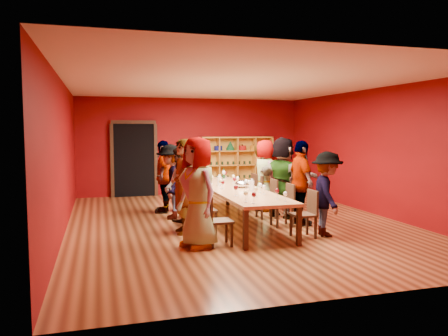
% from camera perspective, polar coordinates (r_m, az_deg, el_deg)
% --- Properties ---
extents(room_shell, '(7.10, 9.10, 3.04)m').
position_cam_1_polar(room_shell, '(9.43, 1.41, 1.86)').
color(room_shell, '#5C2F18').
rests_on(room_shell, ground).
extents(tasting_table, '(1.10, 4.50, 0.75)m').
position_cam_1_polar(tasting_table, '(9.51, 1.40, -2.96)').
color(tasting_table, '#BA7C4D').
rests_on(tasting_table, ground).
extents(doorway, '(1.40, 0.17, 2.30)m').
position_cam_1_polar(doorway, '(13.48, -11.66, 1.10)').
color(doorway, black).
rests_on(doorway, ground).
extents(shelving_unit, '(2.40, 0.40, 1.80)m').
position_cam_1_polar(shelving_unit, '(13.99, 1.55, 0.77)').
color(shelving_unit, gold).
rests_on(shelving_unit, ground).
extents(chair_person_left_0, '(0.42, 0.42, 0.89)m').
position_cam_1_polar(chair_person_left_0, '(7.62, -1.16, -6.51)').
color(chair_person_left_0, black).
rests_on(chair_person_left_0, ground).
extents(person_left_0, '(0.81, 1.05, 1.90)m').
position_cam_1_polar(person_left_0, '(7.47, -3.43, -3.22)').
color(person_left_0, '#525258').
rests_on(person_left_0, ground).
extents(chair_person_left_1, '(0.42, 0.42, 0.89)m').
position_cam_1_polar(chair_person_left_1, '(8.64, -2.99, -5.14)').
color(chair_person_left_1, black).
rests_on(chair_person_left_1, ground).
extents(person_left_1, '(0.50, 0.68, 1.84)m').
position_cam_1_polar(person_left_1, '(8.50, -5.47, -2.42)').
color(person_left_1, silver).
rests_on(person_left_1, ground).
extents(chair_person_left_2, '(0.42, 0.42, 0.89)m').
position_cam_1_polar(chair_person_left_2, '(9.22, -3.84, -4.50)').
color(chair_person_left_2, black).
rests_on(chair_person_left_2, ground).
extents(person_left_2, '(0.57, 0.87, 1.68)m').
position_cam_1_polar(person_left_2, '(9.11, -5.62, -2.44)').
color(person_left_2, '#15183B').
rests_on(person_left_2, ground).
extents(chair_person_left_3, '(0.42, 0.42, 0.89)m').
position_cam_1_polar(chair_person_left_3, '(10.07, -4.91, -3.70)').
color(chair_person_left_3, black).
rests_on(chair_person_left_3, ground).
extents(person_left_3, '(0.58, 1.14, 1.70)m').
position_cam_1_polar(person_left_3, '(9.96, -6.97, -1.77)').
color(person_left_3, '#618FC9').
rests_on(person_left_3, ground).
extents(chair_person_left_4, '(0.42, 0.42, 0.89)m').
position_cam_1_polar(chair_person_left_4, '(10.85, -5.73, -3.08)').
color(chair_person_left_4, black).
rests_on(chair_person_left_4, ground).
extents(person_left_4, '(0.75, 1.13, 1.77)m').
position_cam_1_polar(person_left_4, '(10.74, -7.86, -1.10)').
color(person_left_4, '#CB8896').
rests_on(person_left_4, ground).
extents(chair_person_right_0, '(0.42, 0.42, 0.89)m').
position_cam_1_polar(chair_person_right_0, '(8.37, 10.81, -5.55)').
color(chair_person_right_0, black).
rests_on(chair_person_right_0, ground).
extents(person_right_0, '(0.68, 1.12, 1.61)m').
position_cam_1_polar(person_right_0, '(8.51, 13.30, -3.30)').
color(person_right_0, '#C6858A').
rests_on(person_right_0, ground).
extents(chair_person_right_1, '(0.42, 0.42, 0.89)m').
position_cam_1_polar(chair_person_right_1, '(9.25, 8.03, -4.51)').
color(chair_person_right_1, black).
rests_on(chair_person_right_1, ground).
extents(person_right_1, '(0.53, 1.08, 1.80)m').
position_cam_1_polar(person_right_1, '(9.34, 10.03, -1.95)').
color(person_right_1, '#46464B').
rests_on(person_right_1, ground).
extents(chair_person_right_2, '(0.42, 0.42, 0.89)m').
position_cam_1_polar(chair_person_right_2, '(10.06, 5.97, -3.72)').
color(chair_person_right_2, black).
rests_on(chair_person_right_2, ground).
extents(person_right_2, '(1.14, 1.78, 1.86)m').
position_cam_1_polar(person_right_2, '(10.13, 7.72, -1.21)').
color(person_right_2, '#BF8085').
rests_on(person_right_2, ground).
extents(chair_person_right_3, '(0.42, 0.42, 0.89)m').
position_cam_1_polar(chair_person_right_3, '(10.90, 4.16, -3.03)').
color(chair_person_right_3, black).
rests_on(chair_person_right_3, ground).
extents(person_right_3, '(0.53, 0.90, 1.77)m').
position_cam_1_polar(person_right_3, '(10.94, 5.36, -0.96)').
color(person_right_3, '#BF808D').
rests_on(person_right_3, ground).
extents(chair_person_right_4, '(0.42, 0.42, 0.89)m').
position_cam_1_polar(chair_person_right_4, '(11.28, 3.45, -2.75)').
color(chair_person_right_4, black).
rests_on(chair_person_right_4, ground).
extents(person_right_4, '(0.56, 0.68, 1.64)m').
position_cam_1_polar(person_right_4, '(11.34, 4.83, -1.06)').
color(person_right_4, '#547DAE').
rests_on(person_right_4, ground).
extents(wine_glass_0, '(0.07, 0.07, 0.18)m').
position_cam_1_polar(wine_glass_0, '(10.26, 1.80, -1.37)').
color(wine_glass_0, white).
rests_on(wine_glass_0, tasting_table).
extents(wine_glass_1, '(0.08, 0.08, 0.21)m').
position_cam_1_polar(wine_glass_1, '(8.38, 1.55, -2.63)').
color(wine_glass_1, white).
rests_on(wine_glass_1, tasting_table).
extents(wine_glass_2, '(0.08, 0.08, 0.19)m').
position_cam_1_polar(wine_glass_2, '(8.32, 4.21, -2.79)').
color(wine_glass_2, white).
rests_on(wine_glass_2, tasting_table).
extents(wine_glass_3, '(0.08, 0.08, 0.20)m').
position_cam_1_polar(wine_glass_3, '(10.47, 1.25, -1.17)').
color(wine_glass_3, white).
rests_on(wine_glass_3, tasting_table).
extents(wine_glass_4, '(0.08, 0.08, 0.20)m').
position_cam_1_polar(wine_glass_4, '(8.81, 4.75, -2.31)').
color(wine_glass_4, white).
rests_on(wine_glass_4, tasting_table).
extents(wine_glass_5, '(0.08, 0.08, 0.21)m').
position_cam_1_polar(wine_glass_5, '(9.45, -0.46, -1.78)').
color(wine_glass_5, white).
rests_on(wine_glass_5, tasting_table).
extents(wine_glass_6, '(0.08, 0.08, 0.19)m').
position_cam_1_polar(wine_glass_6, '(9.58, 2.91, -1.78)').
color(wine_glass_6, white).
rests_on(wine_glass_6, tasting_table).
extents(wine_glass_7, '(0.08, 0.08, 0.21)m').
position_cam_1_polar(wine_glass_7, '(9.83, 1.39, -1.52)').
color(wine_glass_7, white).
rests_on(wine_glass_7, tasting_table).
extents(wine_glass_8, '(0.09, 0.09, 0.22)m').
position_cam_1_polar(wine_glass_8, '(11.25, -0.03, -0.65)').
color(wine_glass_8, white).
rests_on(wine_glass_8, tasting_table).
extents(wine_glass_9, '(0.08, 0.08, 0.20)m').
position_cam_1_polar(wine_glass_9, '(8.04, 6.95, -3.04)').
color(wine_glass_9, white).
rests_on(wine_glass_9, tasting_table).
extents(wine_glass_10, '(0.07, 0.07, 0.18)m').
position_cam_1_polar(wine_glass_10, '(11.09, -2.66, -0.87)').
color(wine_glass_10, white).
rests_on(wine_glass_10, tasting_table).
extents(wine_glass_11, '(0.07, 0.07, 0.18)m').
position_cam_1_polar(wine_glass_11, '(9.48, 3.29, -1.88)').
color(wine_glass_11, white).
rests_on(wine_glass_11, tasting_table).
extents(wine_glass_12, '(0.08, 0.08, 0.19)m').
position_cam_1_polar(wine_glass_12, '(8.62, 5.25, -2.55)').
color(wine_glass_12, white).
rests_on(wine_glass_12, tasting_table).
extents(wine_glass_13, '(0.08, 0.08, 0.19)m').
position_cam_1_polar(wine_glass_13, '(10.35, -2.10, -1.25)').
color(wine_glass_13, white).
rests_on(wine_glass_13, tasting_table).
extents(wine_glass_14, '(0.07, 0.07, 0.18)m').
position_cam_1_polar(wine_glass_14, '(7.80, 8.01, -3.41)').
color(wine_glass_14, white).
rests_on(wine_glass_14, tasting_table).
extents(wine_glass_15, '(0.08, 0.08, 0.20)m').
position_cam_1_polar(wine_glass_15, '(10.24, -1.62, -1.27)').
color(wine_glass_15, white).
rests_on(wine_glass_15, tasting_table).
extents(wine_glass_16, '(0.08, 0.08, 0.20)m').
position_cam_1_polar(wine_glass_16, '(11.29, 0.19, -0.69)').
color(wine_glass_16, white).
rests_on(wine_glass_16, tasting_table).
extents(wine_glass_17, '(0.08, 0.08, 0.21)m').
position_cam_1_polar(wine_glass_17, '(7.67, 2.87, -3.37)').
color(wine_glass_17, white).
rests_on(wine_glass_17, tasting_table).
extents(wine_glass_18, '(0.08, 0.08, 0.20)m').
position_cam_1_polar(wine_glass_18, '(7.54, 3.92, -3.56)').
color(wine_glass_18, white).
rests_on(wine_glass_18, tasting_table).
extents(wine_glass_19, '(0.07, 0.07, 0.19)m').
position_cam_1_polar(wine_glass_19, '(11.14, -2.75, -0.84)').
color(wine_glass_19, white).
rests_on(wine_glass_19, tasting_table).
extents(wine_glass_20, '(0.07, 0.07, 0.18)m').
position_cam_1_polar(wine_glass_20, '(9.40, -0.13, -1.96)').
color(wine_glass_20, white).
rests_on(wine_glass_20, tasting_table).
extents(spittoon_bowl, '(0.31, 0.31, 0.17)m').
position_cam_1_polar(spittoon_bowl, '(9.63, 2.36, -2.12)').
color(spittoon_bowl, '#B9BBC0').
rests_on(spittoon_bowl, tasting_table).
extents(carafe_a, '(0.12, 0.12, 0.26)m').
position_cam_1_polar(carafe_a, '(9.89, -0.61, -1.68)').
color(carafe_a, white).
rests_on(carafe_a, tasting_table).
extents(carafe_b, '(0.13, 0.13, 0.26)m').
position_cam_1_polar(carafe_b, '(9.04, 3.66, -2.32)').
color(carafe_b, white).
rests_on(carafe_b, tasting_table).
extents(wine_bottle, '(0.09, 0.09, 0.28)m').
position_cam_1_polar(wine_bottle, '(11.28, -0.03, -0.90)').
color(wine_bottle, '#13361A').
rests_on(wine_bottle, tasting_table).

